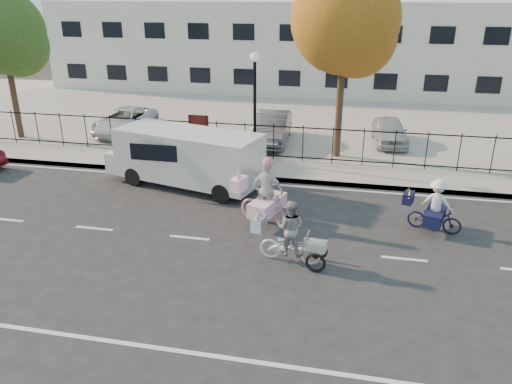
% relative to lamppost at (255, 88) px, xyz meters
% --- Properties ---
extents(ground, '(120.00, 120.00, 0.00)m').
position_rel_lamppost_xyz_m(ground, '(-0.50, -6.80, -3.11)').
color(ground, '#333334').
extents(road_markings, '(60.00, 9.52, 0.01)m').
position_rel_lamppost_xyz_m(road_markings, '(-0.50, -6.80, -3.11)').
color(road_markings, silver).
rests_on(road_markings, ground).
extents(curb, '(60.00, 0.10, 0.15)m').
position_rel_lamppost_xyz_m(curb, '(-0.50, -1.75, -3.04)').
color(curb, '#A8A399').
rests_on(curb, ground).
extents(sidewalk, '(60.00, 2.20, 0.15)m').
position_rel_lamppost_xyz_m(sidewalk, '(-0.50, -0.70, -3.04)').
color(sidewalk, '#A8A399').
rests_on(sidewalk, ground).
extents(parking_lot, '(60.00, 15.60, 0.15)m').
position_rel_lamppost_xyz_m(parking_lot, '(-0.50, 8.20, -3.04)').
color(parking_lot, '#A8A399').
rests_on(parking_lot, ground).
extents(iron_fence, '(58.00, 0.06, 1.50)m').
position_rel_lamppost_xyz_m(iron_fence, '(-0.50, 0.40, -2.21)').
color(iron_fence, black).
rests_on(iron_fence, sidewalk).
extents(building, '(34.00, 10.00, 6.00)m').
position_rel_lamppost_xyz_m(building, '(-0.50, 18.20, -0.11)').
color(building, silver).
rests_on(building, ground).
extents(lamppost, '(0.36, 0.36, 4.33)m').
position_rel_lamppost_xyz_m(lamppost, '(0.00, 0.00, 0.00)').
color(lamppost, black).
rests_on(lamppost, sidewalk).
extents(street_sign, '(0.85, 0.06, 1.80)m').
position_rel_lamppost_xyz_m(street_sign, '(-2.35, 0.00, -1.70)').
color(street_sign, black).
rests_on(street_sign, sidewalk).
extents(zebra_trike, '(2.02, 0.88, 1.72)m').
position_rel_lamppost_xyz_m(zebra_trike, '(2.53, -7.52, -2.45)').
color(zebra_trike, white).
rests_on(zebra_trike, ground).
extents(unicorn_bike, '(2.17, 1.57, 2.14)m').
position_rel_lamppost_xyz_m(unicorn_bike, '(1.49, -5.39, -2.32)').
color(unicorn_bike, '#D2A0A1').
rests_on(unicorn_bike, ground).
extents(bull_bike, '(1.79, 1.26, 1.62)m').
position_rel_lamppost_xyz_m(bull_bike, '(6.42, -4.84, -2.47)').
color(bull_bike, '#161036').
rests_on(bull_bike, ground).
extents(white_van, '(6.12, 3.20, 2.04)m').
position_rel_lamppost_xyz_m(white_van, '(-1.94, -2.82, -1.98)').
color(white_van, white).
rests_on(white_van, ground).
extents(pedestrian, '(0.73, 0.63, 1.70)m').
position_rel_lamppost_xyz_m(pedestrian, '(-3.93, -1.03, -2.11)').
color(pedestrian, black).
rests_on(pedestrian, sidewalk).
extents(lot_car_b, '(2.13, 4.30, 1.17)m').
position_rel_lamppost_xyz_m(lot_car_b, '(-7.14, 3.04, -2.38)').
color(lot_car_b, silver).
rests_on(lot_car_b, parking_lot).
extents(lot_car_c, '(1.62, 4.20, 1.36)m').
position_rel_lamppost_xyz_m(lot_car_c, '(0.20, 2.82, -2.28)').
color(lot_car_c, '#53545C').
rests_on(lot_car_c, parking_lot).
extents(lot_car_d, '(1.70, 3.56, 1.17)m').
position_rel_lamppost_xyz_m(lot_car_d, '(5.46, 3.73, -2.38)').
color(lot_car_d, '#B5B9BD').
rests_on(lot_car_d, parking_lot).
extents(tree_west, '(3.71, 3.71, 6.80)m').
position_rel_lamppost_xyz_m(tree_west, '(-11.53, 1.34, 1.64)').
color(tree_west, '#442D1D').
rests_on(tree_west, ground).
extents(tree_mid, '(4.22, 4.22, 7.74)m').
position_rel_lamppost_xyz_m(tree_mid, '(3.37, 1.46, 2.30)').
color(tree_mid, '#442D1D').
rests_on(tree_mid, ground).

